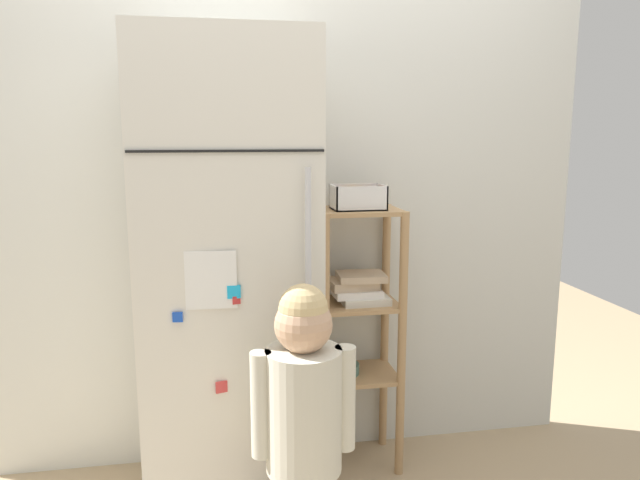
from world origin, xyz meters
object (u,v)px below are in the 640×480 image
(refrigerator, at_px, (229,283))
(fruit_bin, at_px, (359,199))
(pantry_shelf_unit, at_px, (356,316))
(child_standing, at_px, (304,409))

(refrigerator, distance_m, fruit_bin, 0.63)
(pantry_shelf_unit, bearing_deg, fruit_bin, -86.14)
(pantry_shelf_unit, relative_size, fruit_bin, 5.37)
(refrigerator, bearing_deg, pantry_shelf_unit, 18.22)
(refrigerator, relative_size, fruit_bin, 8.41)
(child_standing, relative_size, pantry_shelf_unit, 0.88)
(fruit_bin, bearing_deg, refrigerator, -163.18)
(pantry_shelf_unit, distance_m, fruit_bin, 0.50)
(refrigerator, height_order, fruit_bin, refrigerator)
(refrigerator, bearing_deg, fruit_bin, 16.82)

